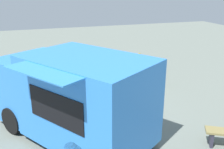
{
  "coord_description": "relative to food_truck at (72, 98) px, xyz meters",
  "views": [
    {
      "loc": [
        -8.31,
        1.85,
        4.32
      ],
      "look_at": [
        1.25,
        -1.35,
        0.86
      ],
      "focal_mm": 41.62,
      "sensor_mm": 36.0,
      "label": 1
    }
  ],
  "objects": [
    {
      "name": "planter_flowering_far",
      "position": [
        2.92,
        -4.28,
        -0.89
      ],
      "size": [
        0.55,
        0.55,
        0.7
      ],
      "color": "silver",
      "rests_on": "ground_plane"
    },
    {
      "name": "food_truck",
      "position": [
        0.0,
        0.0,
        0.0
      ],
      "size": [
        5.3,
        4.52,
        2.58
      ],
      "color": "#317FDD",
      "rests_on": "ground_plane"
    },
    {
      "name": "person_customer",
      "position": [
        5.62,
        -4.65,
        -0.91
      ],
      "size": [
        0.62,
        0.77,
        0.87
      ],
      "color": "#815B4E",
      "rests_on": "ground_plane"
    },
    {
      "name": "ground_plane",
      "position": [
        1.45,
        -0.77,
        -1.25
      ],
      "size": [
        40.0,
        40.0,
        0.0
      ],
      "primitive_type": "plane",
      "color": "slate"
    }
  ]
}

